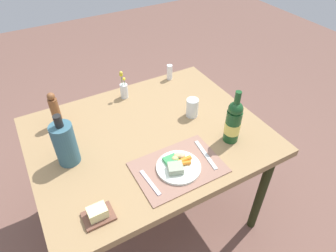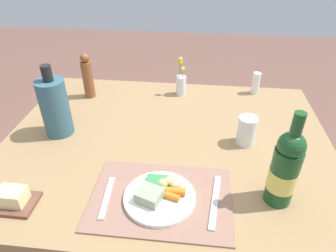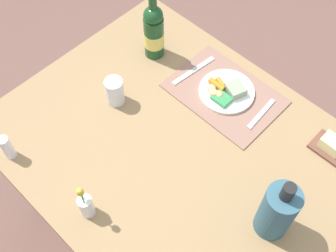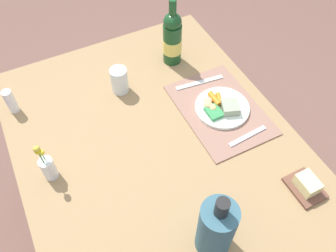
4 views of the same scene
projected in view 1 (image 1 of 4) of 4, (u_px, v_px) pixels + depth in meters
ground_plane at (153, 212)px, 2.16m from camera, size 8.00×8.00×0.00m
dining_table at (148, 143)px, 1.71m from camera, size 1.28×1.02×0.77m
placemat at (178, 167)px, 1.46m from camera, size 0.43×0.30×0.01m
dinner_plate at (178, 165)px, 1.45m from camera, size 0.22×0.22×0.05m
fork at (150, 182)px, 1.39m from camera, size 0.03×0.17×0.00m
knife at (206, 155)px, 1.52m from camera, size 0.04×0.22×0.00m
water_tumbler at (192, 109)px, 1.75m from camera, size 0.07×0.07×0.11m
butter_dish at (98, 214)px, 1.24m from camera, size 0.13×0.10×0.06m
salt_shaker at (170, 72)px, 2.07m from camera, size 0.04×0.04×0.11m
flower_vase at (124, 89)px, 1.89m from camera, size 0.05×0.05×0.19m
pepper_mill at (55, 110)px, 1.65m from camera, size 0.05×0.05×0.22m
wine_bottle at (233, 122)px, 1.54m from camera, size 0.08×0.08×0.31m
cooler_bottle at (65, 144)px, 1.43m from camera, size 0.11×0.11×0.29m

